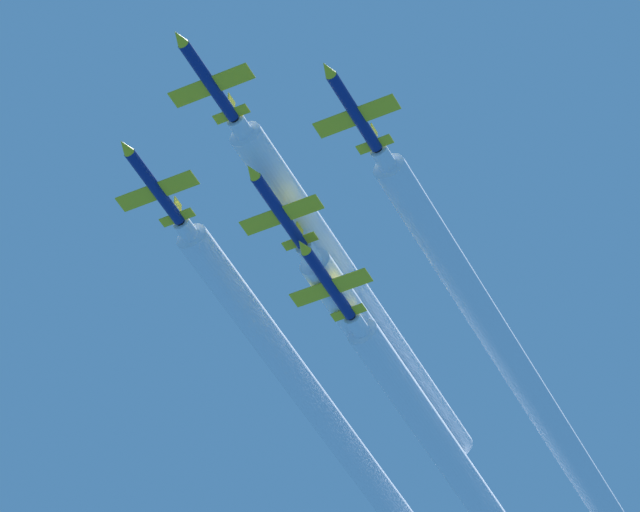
{
  "coord_description": "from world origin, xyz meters",
  "views": [
    {
      "loc": [
        -72.25,
        129.52,
        2.03
      ],
      "look_at": [
        0.03,
        -16.67,
        170.26
      ],
      "focal_mm": 121.34,
      "sensor_mm": 36.0,
      "label": 1
    }
  ],
  "objects": [
    {
      "name": "jet_lead",
      "position": [
        0.49,
        8.48,
        173.31
      ],
      "size": [
        9.12,
        13.28,
        3.19
      ],
      "color": "navy"
    },
    {
      "name": "jet_left_wingman",
      "position": [
        -11.91,
        -0.11,
        171.06
      ],
      "size": [
        9.12,
        13.28,
        3.19
      ],
      "color": "navy"
    },
    {
      "name": "jet_right_wingman",
      "position": [
        11.42,
        0.05,
        170.84
      ],
      "size": [
        9.12,
        13.28,
        3.19
      ],
      "color": "navy"
    },
    {
      "name": "jet_slot",
      "position": [
        0.5,
        -7.51,
        169.19
      ],
      "size": [
        9.12,
        13.28,
        3.19
      ],
      "color": "navy"
    },
    {
      "name": "jet_high_trail",
      "position": [
        -0.35,
        -17.68,
        167.07
      ],
      "size": [
        9.12,
        13.28,
        3.19
      ],
      "color": "navy"
    },
    {
      "name": "smoke_trail_lead",
      "position": [
        0.49,
        -26.51,
        173.28
      ],
      "size": [
        3.63,
        57.91,
        3.63
      ],
      "color": "white"
    },
    {
      "name": "smoke_trail_left_wingman",
      "position": [
        -11.91,
        -40.13,
        171.03
      ],
      "size": [
        3.63,
        67.99,
        3.63
      ],
      "color": "white"
    },
    {
      "name": "smoke_trail_right_wingman",
      "position": [
        11.42,
        -35.74,
        170.81
      ],
      "size": [
        3.63,
        59.51,
        3.63
      ],
      "color": "white"
    },
    {
      "name": "smoke_trail_slot",
      "position": [
        0.5,
        -48.94,
        169.16
      ],
      "size": [
        3.63,
        70.8,
        3.63
      ],
      "color": "white"
    },
    {
      "name": "smoke_trail_high_trail",
      "position": [
        -0.35,
        -57.87,
        167.03
      ],
      "size": [
        3.63,
        68.32,
        3.63
      ],
      "color": "white"
    }
  ]
}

